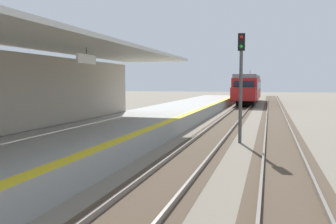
{
  "coord_description": "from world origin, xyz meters",
  "views": [
    {
      "loc": [
        4.74,
        1.21,
        2.91
      ],
      "look_at": [
        2.1,
        10.39,
        2.1
      ],
      "focal_mm": 37.64,
      "sensor_mm": 36.0,
      "label": 1
    }
  ],
  "objects": [
    {
      "name": "rail_signal_post",
      "position": [
        3.42,
        18.3,
        3.19
      ],
      "size": [
        0.32,
        0.34,
        5.2
      ],
      "color": "#4C4C4C",
      "rests_on": "ground"
    },
    {
      "name": "station_building_with_canopy",
      "position": [
        -4.3,
        11.71,
        2.66
      ],
      "size": [
        4.85,
        24.0,
        4.43
      ],
      "color": "#4C4C4C",
      "rests_on": "ground"
    },
    {
      "name": "track_pair_middle",
      "position": [
        5.3,
        20.0,
        0.05
      ],
      "size": [
        2.34,
        120.0,
        0.16
      ],
      "color": "#4C3D2D",
      "rests_on": "ground"
    },
    {
      "name": "track_pair_nearest_platform",
      "position": [
        1.9,
        20.0,
        0.05
      ],
      "size": [
        2.34,
        120.0,
        0.16
      ],
      "color": "#4C3D2D",
      "rests_on": "ground"
    },
    {
      "name": "approaching_train",
      "position": [
        1.9,
        51.26,
        2.18
      ],
      "size": [
        2.93,
        19.6,
        4.76
      ],
      "color": "maroon",
      "rests_on": "ground"
    },
    {
      "name": "station_platform",
      "position": [
        -2.5,
        16.0,
        0.45
      ],
      "size": [
        5.0,
        80.0,
        0.91
      ],
      "color": "#999993",
      "rests_on": "ground"
    }
  ]
}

